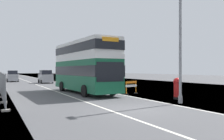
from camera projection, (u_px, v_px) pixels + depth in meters
ground at (143, 109)px, 13.46m from camera, size 140.00×280.00×0.10m
double_decker_bus at (84, 66)px, 22.29m from camera, size 3.19×10.59×4.85m
lamppost_foreground at (180, 38)px, 15.39m from camera, size 0.29×0.70×9.13m
red_pillar_postbox at (177, 87)px, 17.54m from camera, size 0.59×0.59×1.62m
roadworks_barrier at (131, 86)px, 21.24m from camera, size 1.51×0.84×1.18m
construction_site_fence at (1, 83)px, 21.44m from camera, size 0.44×20.60×2.02m
car_oncoming_near at (46, 77)px, 38.83m from camera, size 1.98×4.02×2.15m
car_receding_mid at (12, 76)px, 43.20m from camera, size 1.96×3.85×2.08m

